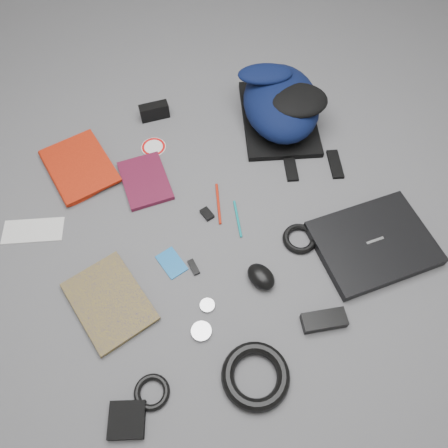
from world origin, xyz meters
name	(u,v)px	position (x,y,z in m)	size (l,w,h in m)	color
ground	(224,227)	(0.00, 0.00, 0.00)	(4.00, 4.00, 0.00)	#4F4F51
backpack	(281,102)	(0.39, 0.33, 0.09)	(0.29, 0.42, 0.17)	black
laptop	(373,243)	(0.39, -0.26, 0.02)	(0.35, 0.27, 0.03)	black
textbook_red	(52,179)	(-0.45, 0.41, 0.01)	(0.20, 0.27, 0.03)	maroon
comic_book	(80,320)	(-0.50, -0.11, 0.01)	(0.19, 0.26, 0.02)	#AA900C
envelope	(33,230)	(-0.55, 0.25, 0.00)	(0.19, 0.09, 0.00)	silver
dvd_case	(145,181)	(-0.16, 0.28, 0.01)	(0.15, 0.21, 0.02)	#410C1E
compact_camera	(154,111)	(-0.03, 0.55, 0.03)	(0.11, 0.04, 0.06)	black
sticker_disc	(154,147)	(-0.08, 0.41, 0.00)	(0.09, 0.09, 0.00)	white
pen_teal	(238,219)	(0.05, 0.01, 0.00)	(0.01, 0.01, 0.14)	#0E7A7E
pen_red	(218,204)	(0.02, 0.09, 0.00)	(0.01, 0.01, 0.16)	#AC1F0D
id_badge	(172,263)	(-0.20, -0.05, 0.00)	(0.06, 0.09, 0.00)	#1560A3
usb_black	(194,267)	(-0.14, -0.09, 0.00)	(0.02, 0.05, 0.01)	black
key_fob	(207,214)	(-0.03, 0.07, 0.01)	(0.03, 0.05, 0.01)	black
mouse	(261,277)	(0.02, -0.21, 0.02)	(0.07, 0.09, 0.05)	black
headphone_left	(207,305)	(-0.16, -0.22, 0.01)	(0.04, 0.04, 0.01)	#B6B6B8
headphone_right	(201,331)	(-0.20, -0.28, 0.01)	(0.06, 0.06, 0.01)	#BBBBBD
cable_coil	(300,239)	(0.19, -0.14, 0.01)	(0.11, 0.11, 0.02)	black
power_brick	(324,320)	(0.12, -0.40, 0.02)	(0.12, 0.05, 0.03)	black
power_cord_coil	(256,376)	(-0.12, -0.45, 0.02)	(0.18, 0.18, 0.04)	black
pouch	(127,420)	(-0.46, -0.41, 0.01)	(0.09, 0.09, 0.02)	black
earbud_coil	(152,392)	(-0.38, -0.37, 0.01)	(0.09, 0.09, 0.02)	black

